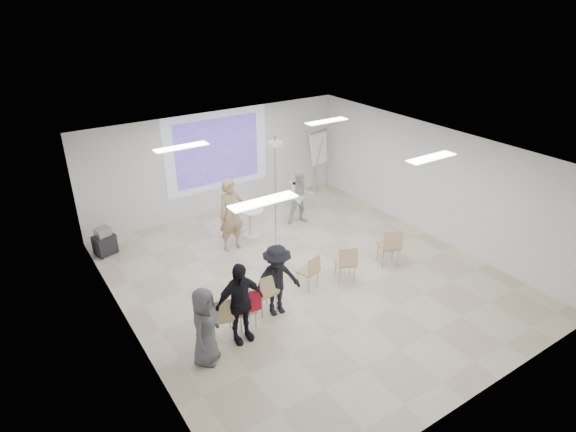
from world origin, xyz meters
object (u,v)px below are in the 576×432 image
chair_right_far (390,244)px  audience_outer (204,322)px  laptop (263,290)px  chair_center (310,270)px  chair_right_inner (346,261)px  audience_left (239,297)px  flipchart_easel (319,148)px  audience_mid (277,276)px  av_cart (104,242)px  chair_far_left (222,315)px  chair_left_inner (266,290)px  pedestal_table (251,221)px  player_left (231,211)px  chair_left_mid (246,308)px  player_right (301,194)px

chair_right_far → audience_outer: audience_outer is taller
laptop → audience_outer: bearing=19.6°
chair_center → chair_right_inner: 0.87m
audience_left → flipchart_easel: 7.55m
chair_right_far → audience_mid: size_ratio=0.56×
chair_right_inner → av_cart: bearing=157.6°
chair_far_left → laptop: (1.11, 0.34, -0.05)m
audience_mid → audience_outer: 1.87m
chair_far_left → av_cart: (-1.02, 4.56, -0.23)m
chair_far_left → flipchart_easel: flipchart_easel is taller
chair_right_far → av_cart: chair_right_far is taller
chair_left_inner → chair_right_far: size_ratio=0.95×
pedestal_table → chair_left_inner: chair_left_inner is taller
chair_center → audience_mid: (-1.09, -0.35, 0.41)m
chair_left_inner → laptop: chair_left_inner is taller
chair_center → laptop: size_ratio=2.36×
player_left → chair_left_inner: (-0.69, -2.81, -0.51)m
chair_left_mid → audience_mid: bearing=14.0°
chair_right_far → audience_outer: size_ratio=0.59×
player_right → flipchart_easel: (1.76, 1.53, 0.64)m
audience_left → av_cart: (-1.31, 4.75, -0.62)m
player_left → player_right: bearing=5.8°
flipchart_easel → pedestal_table: bearing=-168.5°
chair_right_inner → audience_outer: size_ratio=0.54×
chair_left_inner → flipchart_easel: (4.76, 4.61, 0.95)m
player_right → chair_right_inner: player_right is taller
chair_left_mid → audience_left: (-0.24, -0.21, 0.47)m
chair_right_far → flipchart_easel: 4.93m
player_left → chair_left_mid: 3.34m
av_cart → chair_center: bearing=-66.6°
chair_right_far → chair_center: bearing=-162.8°
player_right → av_cart: size_ratio=2.40×
chair_far_left → player_left: bearing=76.0°
chair_center → audience_mid: audience_mid is taller
player_right → audience_left: size_ratio=0.92×
chair_right_inner → chair_left_inner: bearing=-156.8°
player_right → chair_left_mid: (-3.59, -3.30, -0.40)m
pedestal_table → flipchart_easel: bearing=23.9°
player_left → player_right: (2.31, 0.27, -0.19)m
player_left → chair_center: size_ratio=2.60×
chair_far_left → audience_left: (0.28, -0.19, 0.39)m
player_right → chair_far_left: (-4.11, -3.32, -0.32)m
laptop → chair_left_mid: bearing=25.0°
player_left → player_right: player_left is taller
player_right → chair_center: bearing=-102.4°
pedestal_table → chair_left_mid: pedestal_table is taller
chair_left_mid → av_cart: bearing=115.4°
player_left → audience_left: size_ratio=1.12×
pedestal_table → chair_right_inner: chair_right_inner is taller
player_right → audience_outer: (-4.62, -3.68, -0.04)m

